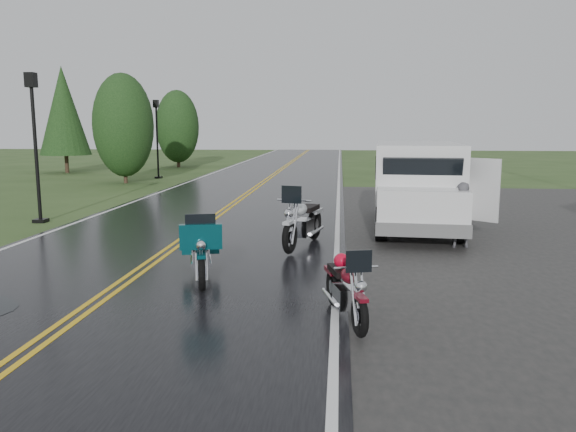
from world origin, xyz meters
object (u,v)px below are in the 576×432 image
object	(u,v)px
lamp_post_far_left	(157,139)
van_white	(382,193)
person_at_van	(461,216)
motorcycle_teal	(201,257)
motorcycle_red	(360,300)
lamp_post_near_left	(36,148)
motorcycle_silver	(290,224)

from	to	relation	value
lamp_post_far_left	van_white	bearing A→B (deg)	-56.05
person_at_van	lamp_post_far_left	xyz separation A→B (m)	(-12.74, 16.97, 1.38)
motorcycle_teal	van_white	world-z (taller)	van_white
motorcycle_red	lamp_post_near_left	xyz separation A→B (m)	(-9.11, 8.54, 1.63)
person_at_van	lamp_post_far_left	bearing A→B (deg)	-61.14
lamp_post_far_left	motorcycle_silver	bearing A→B (deg)	-63.93
van_white	person_at_van	distance (m)	1.93
motorcycle_teal	motorcycle_red	bearing A→B (deg)	-50.35
lamp_post_near_left	van_white	bearing A→B (deg)	-11.03
motorcycle_teal	motorcycle_silver	xyz separation A→B (m)	(1.22, 2.93, 0.07)
motorcycle_silver	person_at_van	xyz separation A→B (m)	(3.86, 1.18, 0.03)
motorcycle_red	motorcycle_silver	size ratio (longest dim) A/B	0.78
motorcycle_silver	van_white	bearing A→B (deg)	55.97
motorcycle_teal	lamp_post_far_left	world-z (taller)	lamp_post_far_left
motorcycle_red	person_at_van	distance (m)	6.47
motorcycle_teal	van_white	size ratio (longest dim) A/B	0.36
motorcycle_teal	van_white	bearing A→B (deg)	40.44
motorcycle_teal	van_white	xyz separation A→B (m)	(3.32, 4.77, 0.55)
motorcycle_teal	motorcycle_silver	world-z (taller)	motorcycle_silver
van_white	lamp_post_far_left	world-z (taller)	lamp_post_far_left
motorcycle_silver	lamp_post_near_left	distance (m)	8.74
motorcycle_teal	lamp_post_far_left	size ratio (longest dim) A/B	0.52
motorcycle_teal	lamp_post_near_left	bearing A→B (deg)	119.62
van_white	lamp_post_far_left	size ratio (longest dim) A/B	1.43
motorcycle_silver	van_white	xyz separation A→B (m)	(2.10, 1.84, 0.48)
motorcycle_red	van_white	size ratio (longest dim) A/B	0.31
motorcycle_teal	lamp_post_near_left	world-z (taller)	lamp_post_near_left
lamp_post_near_left	lamp_post_far_left	xyz separation A→B (m)	(-1.13, 14.39, -0.05)
motorcycle_silver	lamp_post_far_left	world-z (taller)	lamp_post_far_left
motorcycle_teal	van_white	distance (m)	5.84
motorcycle_teal	person_at_van	bearing A→B (deg)	24.30
lamp_post_near_left	lamp_post_far_left	world-z (taller)	lamp_post_near_left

